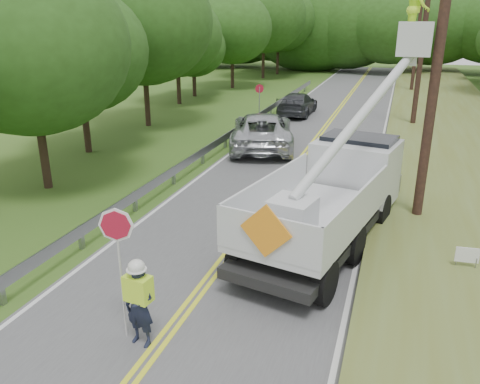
% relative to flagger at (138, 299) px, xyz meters
% --- Properties ---
extents(ground, '(140.00, 140.00, 0.00)m').
position_rel_flagger_xyz_m(ground, '(0.36, -0.75, -1.03)').
color(ground, '#2C521A').
rests_on(ground, ground).
extents(road, '(7.20, 96.00, 0.03)m').
position_rel_flagger_xyz_m(road, '(0.36, 13.25, -1.02)').
color(road, '#515254').
rests_on(road, ground).
extents(guardrail, '(0.18, 48.00, 0.77)m').
position_rel_flagger_xyz_m(guardrail, '(-3.66, 14.16, -0.48)').
color(guardrail, gray).
rests_on(guardrail, ground).
extents(utility_poles, '(1.60, 43.30, 10.00)m').
position_rel_flagger_xyz_m(utility_poles, '(5.36, 16.27, 4.24)').
color(utility_poles, black).
rests_on(utility_poles, ground).
extents(tall_grass_verge, '(7.00, 96.00, 0.30)m').
position_rel_flagger_xyz_m(tall_grass_verge, '(7.46, 13.25, -0.88)').
color(tall_grass_verge, brown).
rests_on(tall_grass_verge, ground).
extents(treeline_left, '(10.43, 57.26, 10.47)m').
position_rel_flagger_xyz_m(treeline_left, '(-10.09, 27.79, 4.65)').
color(treeline_left, '#332319').
rests_on(treeline_left, ground).
extents(treeline_horizon, '(57.54, 14.83, 11.64)m').
position_rel_flagger_xyz_m(treeline_horizon, '(-0.25, 55.37, 4.47)').
color(treeline_horizon, '#254916').
rests_on(treeline_horizon, ground).
extents(flagger, '(1.12, 0.51, 2.84)m').
position_rel_flagger_xyz_m(flagger, '(0.00, 0.00, 0.00)').
color(flagger, '#191E33').
rests_on(flagger, road).
extents(bucket_truck, '(4.37, 7.92, 7.30)m').
position_rel_flagger_xyz_m(bucket_truck, '(3.09, 6.76, 0.62)').
color(bucket_truck, black).
rests_on(bucket_truck, road).
extents(suv_silver, '(4.51, 6.94, 1.78)m').
position_rel_flagger_xyz_m(suv_silver, '(-1.94, 15.74, -0.12)').
color(suv_silver, '#B8BBC0').
rests_on(suv_silver, road).
extents(suv_darkgrey, '(2.06, 5.07, 1.47)m').
position_rel_flagger_xyz_m(suv_darkgrey, '(-2.08, 25.07, -0.28)').
color(suv_darkgrey, '#35373C').
rests_on(suv_darkgrey, road).
extents(stop_sign_permanent, '(0.47, 0.30, 2.53)m').
position_rel_flagger_xyz_m(stop_sign_permanent, '(-3.56, 20.79, 0.65)').
color(stop_sign_permanent, gray).
rests_on(stop_sign_permanent, ground).
extents(yard_sign, '(0.57, 0.08, 0.83)m').
position_rel_flagger_xyz_m(yard_sign, '(6.47, 4.92, -0.43)').
color(yard_sign, white).
rests_on(yard_sign, ground).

